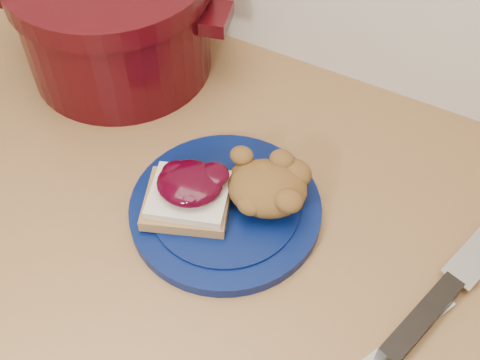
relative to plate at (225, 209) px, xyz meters
The scene contains 8 objects.
base_cabinet 0.48m from the plate, 144.92° to the left, with size 4.00×0.60×0.86m, color beige.
plate is the anchor object (origin of this frame).
sandwich 0.06m from the plate, 149.94° to the right, with size 0.13×0.12×0.05m.
stuffing_mound 0.06m from the plate, 33.78° to the left, with size 0.10×0.08×0.05m, color brown.
chef_knife 0.28m from the plate, ahead, with size 0.13×0.34×0.02m.
butter_knife 0.26m from the plate, 15.74° to the right, with size 0.18×0.01×0.00m, color silver.
dutch_oven 0.34m from the plate, 148.06° to the left, with size 0.36×0.36×0.18m.
pepper_grinder 0.39m from the plate, 142.81° to the left, with size 0.07×0.07×0.12m.
Camera 1 is at (0.25, 1.10, 1.52)m, focal length 45.00 mm.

